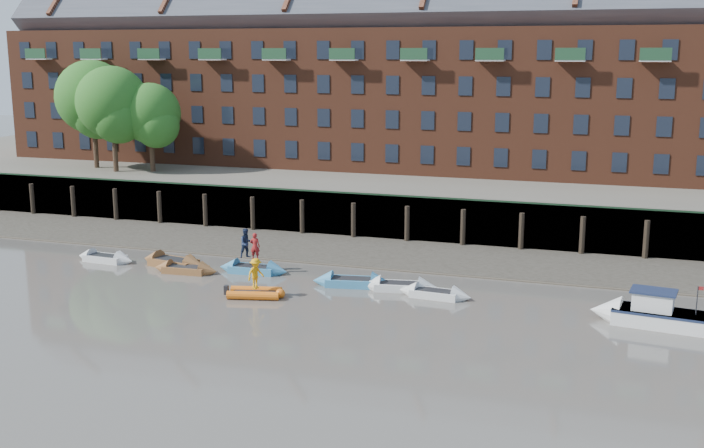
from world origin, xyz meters
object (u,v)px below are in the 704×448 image
at_px(rowboat_5, 399,286).
at_px(rowboat_6, 435,294).
at_px(motor_launch, 640,312).
at_px(person_rower_b, 246,243).
at_px(rowboat_2, 186,269).
at_px(rowboat_4, 352,282).
at_px(rib_tender, 257,293).
at_px(person_rib_crew, 256,274).
at_px(rowboat_3, 253,269).
at_px(person_rower_a, 255,246).
at_px(rowboat_1, 174,263).
at_px(rowboat_0, 105,258).

bearing_deg(rowboat_5, rowboat_6, -28.60).
xyz_separation_m(motor_launch, person_rower_b, (-22.89, 2.92, 1.20)).
height_order(rowboat_2, rowboat_4, rowboat_4).
distance_m(rowboat_2, rib_tender, 7.10).
distance_m(rowboat_6, motor_launch, 10.76).
bearing_deg(person_rib_crew, person_rower_b, 53.81).
xyz_separation_m(rib_tender, motor_launch, (20.02, 1.86, 0.35)).
height_order(rowboat_3, rowboat_6, rowboat_3).
distance_m(rowboat_3, rowboat_4, 6.71).
relative_size(rowboat_4, person_rower_a, 2.85).
height_order(rowboat_1, rowboat_6, rowboat_1).
relative_size(rowboat_5, person_rib_crew, 2.64).
distance_m(rowboat_4, person_rower_a, 6.66).
bearing_deg(person_rib_crew, motor_launch, -61.15).
height_order(rowboat_2, rowboat_5, rowboat_5).
distance_m(rowboat_3, rowboat_6, 11.81).
height_order(rowboat_0, motor_launch, motor_launch).
bearing_deg(person_rib_crew, rowboat_5, -38.36).
distance_m(motor_launch, person_rib_crew, 20.15).
bearing_deg(rowboat_2, rib_tender, -30.99).
xyz_separation_m(motor_launch, person_rower_a, (-22.19, 2.64, 1.12)).
xyz_separation_m(rowboat_5, rib_tender, (-7.12, -3.77, 0.01)).
relative_size(rowboat_6, person_rib_crew, 2.45).
bearing_deg(rowboat_2, rowboat_5, -1.40).
bearing_deg(rowboat_5, rowboat_2, 172.24).
height_order(rowboat_0, rowboat_4, rowboat_4).
bearing_deg(rowboat_1, rowboat_4, 7.40).
bearing_deg(rowboat_1, rowboat_0, -166.02).
bearing_deg(rowboat_0, person_rower_b, 7.49).
bearing_deg(rowboat_0, rowboat_5, 2.55).
bearing_deg(rowboat_4, motor_launch, -16.60).
xyz_separation_m(rowboat_2, person_rower_a, (4.14, 1.21, 1.49)).
height_order(rowboat_1, rowboat_4, rowboat_1).
bearing_deg(rowboat_1, person_rower_b, 15.02).
distance_m(rowboat_3, person_rower_b, 1.64).
height_order(rowboat_4, rowboat_6, rowboat_4).
bearing_deg(rowboat_1, person_rib_crew, -19.37).
height_order(rowboat_3, rib_tender, rowboat_3).
distance_m(rowboat_2, person_rower_a, 4.56).
height_order(rowboat_0, rowboat_2, rowboat_0).
bearing_deg(rowboat_6, rowboat_0, -178.38).
height_order(rowboat_5, rowboat_6, rowboat_5).
distance_m(rowboat_6, person_rower_a, 11.69).
bearing_deg(motor_launch, person_rib_crew, 13.10).
relative_size(rowboat_0, person_rib_crew, 2.49).
distance_m(motor_launch, person_rower_b, 23.10).
bearing_deg(person_rower_a, rowboat_0, -5.29).
bearing_deg(rowboat_4, person_rower_b, 161.92).
xyz_separation_m(rowboat_5, motor_launch, (12.90, -1.92, 0.36)).
xyz_separation_m(rowboat_1, person_rower_b, (4.91, 0.39, 1.53)).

